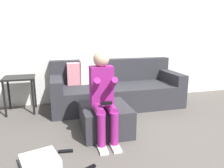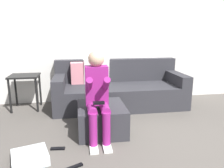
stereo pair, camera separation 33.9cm
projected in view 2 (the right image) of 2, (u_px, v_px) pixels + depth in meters
name	position (u px, v px, depth m)	size (l,w,h in m)	color
ground_plane	(172.00, 155.00, 2.49)	(7.27, 7.27, 0.00)	#544F49
wall_back	(128.00, 33.00, 4.37)	(5.60, 0.10, 2.70)	silver
couch_sectional	(118.00, 89.00, 4.13)	(2.40, 0.94, 0.89)	#2D2D33
ottoman	(101.00, 118.00, 3.05)	(0.65, 0.73, 0.38)	#2D2D33
person_seated	(97.00, 92.00, 2.76)	(0.29, 0.62, 1.15)	#8C1E72
storage_bin	(30.00, 157.00, 2.35)	(0.37, 0.35, 0.11)	silver
side_table	(25.00, 81.00, 3.87)	(0.50, 0.44, 0.63)	black
remote_near_ottoman	(74.00, 167.00, 2.24)	(0.20, 0.04, 0.02)	black
remote_by_storage_bin	(58.00, 149.00, 2.60)	(0.17, 0.05, 0.02)	black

